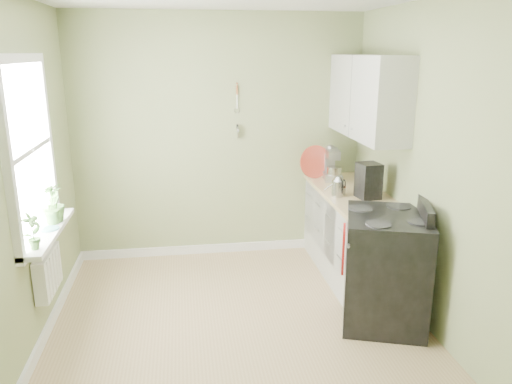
{
  "coord_description": "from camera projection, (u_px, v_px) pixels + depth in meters",
  "views": [
    {
      "loc": [
        -0.41,
        -3.69,
        2.28
      ],
      "look_at": [
        0.22,
        0.55,
        1.07
      ],
      "focal_mm": 35.0,
      "sensor_mm": 36.0,
      "label": 1
    }
  ],
  "objects": [
    {
      "name": "floor",
      "position": [
        239.0,
        334.0,
        4.19
      ],
      "size": [
        3.2,
        3.6,
        0.02
      ],
      "primitive_type": "cube",
      "color": "tan",
      "rests_on": "ground"
    },
    {
      "name": "wall_back",
      "position": [
        219.0,
        138.0,
        5.55
      ],
      "size": [
        3.2,
        0.02,
        2.7
      ],
      "primitive_type": "cube",
      "color": "#8D9867",
      "rests_on": "floor"
    },
    {
      "name": "wall_left",
      "position": [
        16.0,
        186.0,
        3.59
      ],
      "size": [
        0.02,
        3.6,
        2.7
      ],
      "primitive_type": "cube",
      "color": "#8D9867",
      "rests_on": "floor"
    },
    {
      "name": "wall_right",
      "position": [
        434.0,
        170.0,
        4.06
      ],
      "size": [
        0.02,
        3.6,
        2.7
      ],
      "primitive_type": "cube",
      "color": "#8D9867",
      "rests_on": "floor"
    },
    {
      "name": "base_cabinets",
      "position": [
        351.0,
        235.0,
        5.21
      ],
      "size": [
        0.6,
        1.6,
        0.87
      ],
      "primitive_type": "cube",
      "color": "silver",
      "rests_on": "floor"
    },
    {
      "name": "countertop",
      "position": [
        353.0,
        193.0,
        5.09
      ],
      "size": [
        0.64,
        1.6,
        0.04
      ],
      "primitive_type": "cube",
      "color": "tan",
      "rests_on": "base_cabinets"
    },
    {
      "name": "upper_cabinets",
      "position": [
        367.0,
        97.0,
        4.94
      ],
      "size": [
        0.35,
        1.4,
        0.8
      ],
      "primitive_type": "cube",
      "color": "silver",
      "rests_on": "wall_right"
    },
    {
      "name": "window",
      "position": [
        29.0,
        150.0,
        3.83
      ],
      "size": [
        0.06,
        1.14,
        1.44
      ],
      "color": "white",
      "rests_on": "wall_left"
    },
    {
      "name": "window_sill",
      "position": [
        48.0,
        232.0,
        4.02
      ],
      "size": [
        0.18,
        1.14,
        0.04
      ],
      "primitive_type": "cube",
      "color": "white",
      "rests_on": "wall_left"
    },
    {
      "name": "radiator",
      "position": [
        48.0,
        272.0,
        4.06
      ],
      "size": [
        0.12,
        0.5,
        0.35
      ],
      "primitive_type": "cube",
      "color": "white",
      "rests_on": "wall_left"
    },
    {
      "name": "wall_utensils",
      "position": [
        237.0,
        119.0,
        5.49
      ],
      "size": [
        0.02,
        0.14,
        0.58
      ],
      "color": "tan",
      "rests_on": "wall_back"
    },
    {
      "name": "stove",
      "position": [
        386.0,
        268.0,
        4.29
      ],
      "size": [
        0.92,
        0.96,
        1.09
      ],
      "color": "black",
      "rests_on": "floor"
    },
    {
      "name": "stand_mixer",
      "position": [
        332.0,
        165.0,
        5.51
      ],
      "size": [
        0.23,
        0.33,
        0.37
      ],
      "color": "#B2B2B7",
      "rests_on": "countertop"
    },
    {
      "name": "kettle",
      "position": [
        338.0,
        186.0,
        4.87
      ],
      "size": [
        0.2,
        0.12,
        0.2
      ],
      "color": "silver",
      "rests_on": "countertop"
    },
    {
      "name": "coffee_maker",
      "position": [
        368.0,
        182.0,
        4.81
      ],
      "size": [
        0.22,
        0.24,
        0.34
      ],
      "color": "black",
      "rests_on": "countertop"
    },
    {
      "name": "red_tray",
      "position": [
        315.0,
        162.0,
        5.57
      ],
      "size": [
        0.37,
        0.15,
        0.37
      ],
      "primitive_type": "cylinder",
      "rotation": [
        1.45,
        0.0,
        0.24
      ],
      "color": "#A43422",
      "rests_on": "countertop"
    },
    {
      "name": "jar",
      "position": [
        342.0,
        190.0,
        4.96
      ],
      "size": [
        0.07,
        0.07,
        0.08
      ],
      "color": "tan",
      "rests_on": "countertop"
    },
    {
      "name": "plant_a",
      "position": [
        33.0,
        231.0,
        3.57
      ],
      "size": [
        0.16,
        0.18,
        0.28
      ],
      "primitive_type": "imported",
      "rotation": [
        0.0,
        0.0,
        1.1
      ],
      "color": "#416D2F",
      "rests_on": "window_sill"
    },
    {
      "name": "plant_b",
      "position": [
        52.0,
        207.0,
        4.12
      ],
      "size": [
        0.14,
        0.17,
        0.28
      ],
      "primitive_type": "imported",
      "rotation": [
        0.0,
        0.0,
        1.69
      ],
      "color": "#416D2F",
      "rests_on": "window_sill"
    },
    {
      "name": "plant_c",
      "position": [
        53.0,
        203.0,
        4.16
      ],
      "size": [
        0.26,
        0.26,
        0.33
      ],
      "primitive_type": "imported",
      "rotation": [
        0.0,
        0.0,
        3.95
      ],
      "color": "#416D2F",
      "rests_on": "window_sill"
    }
  ]
}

